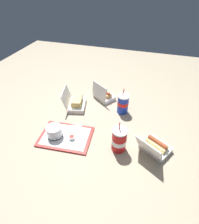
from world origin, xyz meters
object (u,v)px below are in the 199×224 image
Objects in this scene: clamshell_hotdog_left at (104,95)px; soda_cup_left at (119,140)px; plastic_fork at (63,141)px; clamshell_sandwich_corner at (76,103)px; ketchup_cup at (72,137)px; food_tray at (66,136)px; clamshell_hotdog_center at (155,147)px; cake_container at (54,132)px; soda_cup_right at (123,104)px.

clamshell_hotdog_left is 0.60m from soda_cup_left.
plastic_fork is 0.48× the size of clamshell_hotdog_left.
clamshell_hotdog_left is (-0.20, -0.19, -0.00)m from clamshell_sandwich_corner.
clamshell_hotdog_left is at bearing -98.09° from ketchup_cup.
food_tray is 0.63m from clamshell_hotdog_center.
clamshell_hotdog_center is (-0.62, -0.06, 0.03)m from food_tray.
ketchup_cup is 0.15× the size of clamshell_hotdog_center.
food_tray is 1.45× the size of clamshell_hotdog_center.
cake_container is at bearing 6.28° from clamshell_hotdog_center.
cake_container is 0.13m from ketchup_cup.
cake_container is at bearing 2.12° from ketchup_cup.
cake_container is at bearing 12.86° from food_tray.
soda_cup_right reaches higher than cake_container.
ketchup_cup is 0.18× the size of soda_cup_right.
soda_cup_right is at bearing -129.75° from food_tray.
clamshell_sandwich_corner is (0.69, -0.30, 0.00)m from clamshell_hotdog_center.
ketchup_cup is 0.17× the size of clamshell_hotdog_left.
soda_cup_right is at bearing 145.45° from clamshell_hotdog_left.
food_tray is 3.47× the size of cake_container.
clamshell_sandwich_corner is 1.05× the size of soda_cup_right.
food_tray is at bearing 50.25° from soda_cup_right.
clamshell_hotdog_center is at bearing 135.12° from clamshell_hotdog_left.
food_tray is 1.69× the size of clamshell_hotdog_left.
clamshell_hotdog_left is (-0.08, -0.56, 0.01)m from ketchup_cup.
soda_cup_right is at bearing -124.10° from ketchup_cup.
soda_cup_left is at bearing 12.31° from clamshell_hotdog_center.
soda_cup_right reaches higher than clamshell_hotdog_center.
plastic_fork is 0.49× the size of soda_cup_right.
soda_cup_right is at bearing -82.93° from soda_cup_left.
plastic_fork is (0.05, 0.04, -0.01)m from ketchup_cup.
food_tray is 1.73× the size of soda_cup_right.
food_tray is at bearing 100.11° from clamshell_sandwich_corner.
ketchup_cup is (-0.05, 0.01, 0.02)m from food_tray.
clamshell_hotdog_left is 0.25m from soda_cup_right.
soda_cup_left is (-0.38, -0.06, 0.07)m from plastic_fork.
clamshell_hotdog_center is 0.75m from clamshell_sandwich_corner.
soda_cup_right reaches higher than ketchup_cup.
cake_container is 0.47× the size of soda_cup_left.
food_tray is 0.09m from cake_container.
clamshell_hotdog_center is at bearing 129.44° from soda_cup_right.
ketchup_cup reaches higher than food_tray.
soda_cup_right is (-0.40, -0.05, 0.04)m from clamshell_sandwich_corner.
soda_cup_left is at bearing 157.63° from plastic_fork.
clamshell_hotdog_center is at bearing -173.72° from cake_container.
soda_cup_left reaches higher than soda_cup_right.
clamshell_hotdog_center reaches higher than food_tray.
ketchup_cup is 0.34m from soda_cup_left.
clamshell_hotdog_left is (-0.21, -0.57, -0.01)m from cake_container.
ketchup_cup is at bearing 167.34° from food_tray.
clamshell_hotdog_left is (-0.13, -0.60, 0.03)m from plastic_fork.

